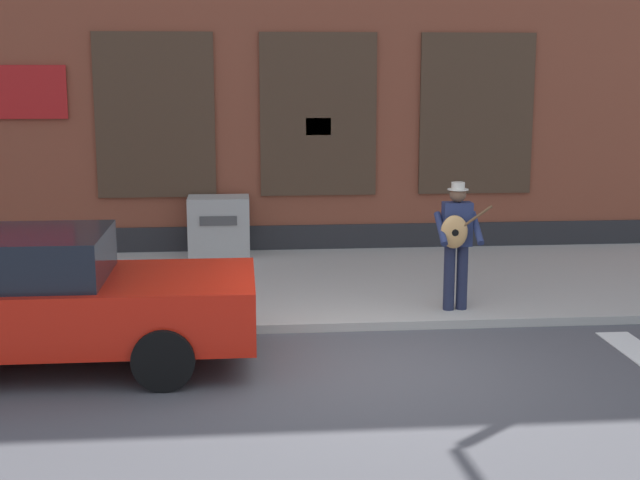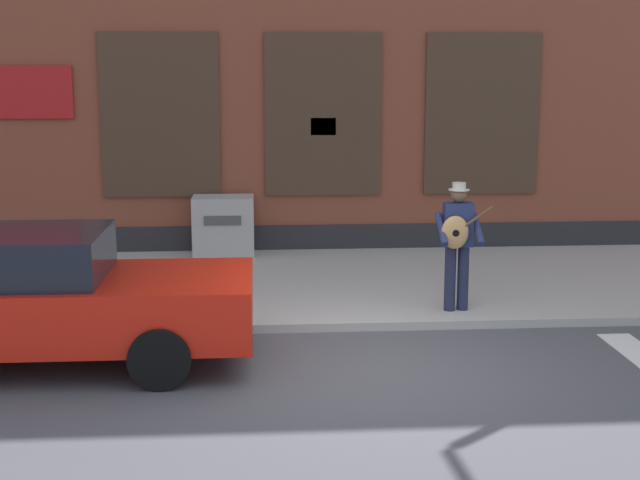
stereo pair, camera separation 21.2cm
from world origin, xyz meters
The scene contains 5 objects.
ground_plane centered at (0.00, 0.00, 0.00)m, with size 160.00×160.00×0.00m, color #4C4C51.
sidewalk centered at (0.00, 3.83, 0.06)m, with size 28.00×4.79×0.11m.
red_car centered at (-3.59, 0.43, 0.77)m, with size 4.60×1.99×1.53m.
busker centered at (1.46, 1.95, 1.09)m, with size 0.70×0.51×1.72m.
utility_box centered at (-1.76, 5.78, 0.63)m, with size 1.05×0.70×1.03m.
Camera 1 is at (-1.38, -9.40, 3.30)m, focal length 50.00 mm.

